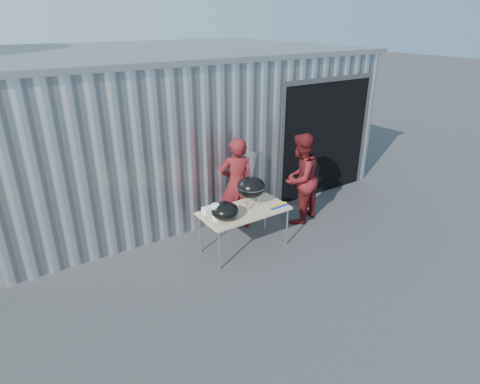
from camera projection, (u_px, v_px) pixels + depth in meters
ground at (244, 273)px, 6.36m from camera, size 80.00×80.00×0.00m
building at (169, 116)px, 9.71m from camera, size 8.20×6.20×3.10m
folding_table at (244, 212)px, 6.76m from camera, size 1.50×0.75×0.75m
kettle_grill at (251, 184)px, 6.72m from camera, size 0.49×0.49×0.95m
grill_lid at (225, 211)px, 6.38m from camera, size 0.44×0.44×0.32m
paper_towels at (216, 212)px, 6.35m from camera, size 0.12×0.12×0.28m
white_tub at (209, 210)px, 6.62m from camera, size 0.20×0.15×0.10m
foil_box at (279, 206)px, 6.81m from camera, size 0.32×0.06×0.06m
person_cook at (237, 184)px, 7.43m from camera, size 0.76×0.64×1.77m
person_bystander at (300, 179)px, 7.68m from camera, size 1.03×0.91×1.77m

